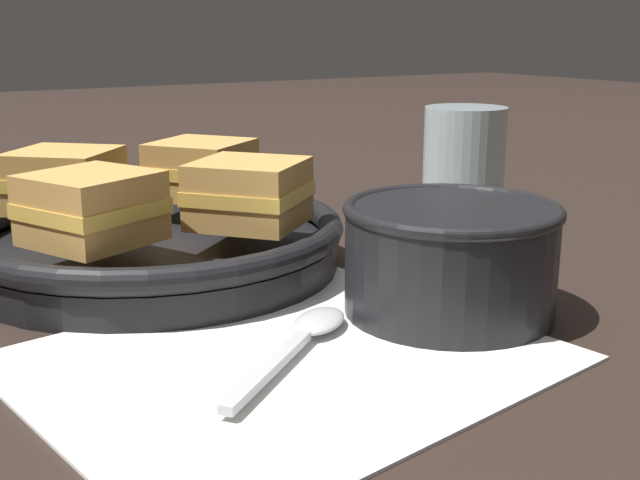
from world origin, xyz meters
name	(u,v)px	position (x,y,z in m)	size (l,w,h in m)	color
ground_plane	(367,315)	(0.00, 0.00, 0.00)	(4.00, 4.00, 0.00)	black
napkin	(285,357)	(-0.08, -0.04, 0.00)	(0.31, 0.27, 0.00)	white
soup_bowl	(450,252)	(0.05, -0.03, 0.04)	(0.14, 0.14, 0.07)	black
spoon	(307,333)	(-0.06, -0.02, 0.01)	(0.13, 0.11, 0.01)	#B7B7BC
skillet	(156,243)	(-0.08, 0.16, 0.02)	(0.28, 0.28, 0.04)	black
sandwich_near_left	(92,208)	(-0.14, 0.12, 0.06)	(0.10, 0.10, 0.05)	#C18E47
sandwich_near_right	(249,193)	(-0.03, 0.10, 0.06)	(0.10, 0.10, 0.05)	#C18E47
sandwich_far_left	(202,169)	(-0.02, 0.21, 0.06)	(0.10, 0.10, 0.05)	#C18E47
sandwich_far_right	(65,180)	(-0.13, 0.22, 0.06)	(0.10, 0.10, 0.05)	#C18E47
drinking_glass	(464,166)	(0.22, 0.16, 0.05)	(0.07, 0.07, 0.11)	silver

